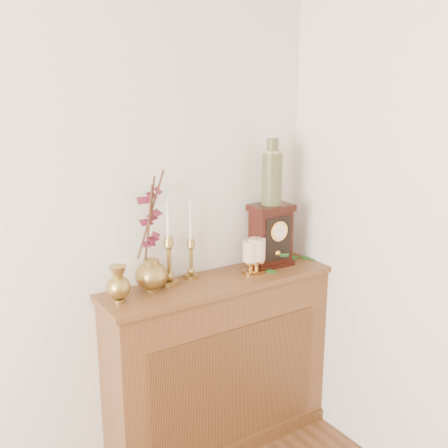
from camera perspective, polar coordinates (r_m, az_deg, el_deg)
console_shelf at (r=2.84m, az=-0.37°, el=-15.37°), size 1.24×0.34×0.93m
candlestick_left at (r=2.52m, az=-6.02°, el=-3.09°), size 0.08×0.08×0.50m
candlestick_center at (r=2.61m, az=-3.61°, el=-3.04°), size 0.07×0.07×0.42m
bud_vase at (r=2.37m, az=-11.41°, el=-6.50°), size 0.11×0.11×0.17m
ginger_jar at (r=2.47m, az=-8.02°, el=-1.23°), size 0.24×0.25×0.57m
pillar_candle_left at (r=2.69m, az=2.92°, el=-3.43°), size 0.09×0.09×0.18m
pillar_candle_right at (r=2.70m, az=3.58°, el=-3.23°), size 0.10×0.10×0.19m
ivy_garland at (r=2.89m, az=6.59°, el=-3.93°), size 0.45×0.19×0.08m
mantel_clock at (r=2.80m, az=5.12°, el=-1.29°), size 0.23×0.17×0.33m
ceramic_vase at (r=2.74m, az=5.24°, el=5.29°), size 0.11×0.11×0.35m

